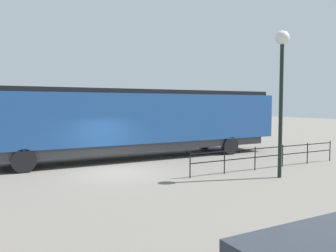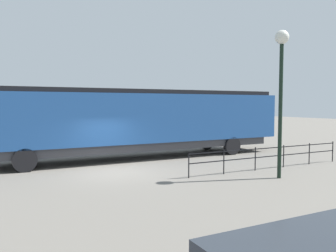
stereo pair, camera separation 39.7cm
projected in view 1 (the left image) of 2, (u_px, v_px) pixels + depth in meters
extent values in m
plane|color=#666059|center=(116.00, 172.00, 15.58)|extent=(120.00, 120.00, 0.00)
cube|color=navy|center=(132.00, 118.00, 19.44)|extent=(3.12, 18.54, 2.70)
cube|color=black|center=(239.00, 121.00, 23.20)|extent=(2.99, 2.93, 1.89)
cube|color=black|center=(132.00, 92.00, 19.35)|extent=(2.81, 17.80, 0.24)
cube|color=#38383D|center=(133.00, 145.00, 19.54)|extent=(2.81, 17.06, 0.45)
cylinder|color=black|center=(204.00, 141.00, 23.63)|extent=(0.30, 1.10, 1.10)
cylinder|color=black|center=(230.00, 146.00, 21.16)|extent=(0.30, 1.10, 1.10)
cylinder|color=black|center=(18.00, 153.00, 17.95)|extent=(0.30, 1.10, 1.10)
cylinder|color=black|center=(24.00, 161.00, 15.48)|extent=(0.30, 1.10, 1.10)
cylinder|color=black|center=(281.00, 111.00, 14.34)|extent=(0.16, 0.16, 5.71)
sphere|color=silver|center=(282.00, 38.00, 14.15)|extent=(0.58, 0.58, 0.58)
cube|color=black|center=(269.00, 148.00, 16.53)|extent=(0.04, 9.09, 0.04)
cube|color=black|center=(269.00, 156.00, 16.56)|extent=(0.04, 9.09, 0.04)
cylinder|color=black|center=(190.00, 165.00, 14.39)|extent=(0.05, 0.05, 1.10)
cylinder|color=black|center=(224.00, 162.00, 15.26)|extent=(0.05, 0.05, 1.10)
cylinder|color=black|center=(255.00, 159.00, 16.13)|extent=(0.05, 0.05, 1.10)
cylinder|color=black|center=(283.00, 156.00, 16.99)|extent=(0.05, 0.05, 1.10)
cylinder|color=black|center=(307.00, 153.00, 17.86)|extent=(0.05, 0.05, 1.10)
cylinder|color=black|center=(330.00, 151.00, 18.73)|extent=(0.05, 0.05, 1.10)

